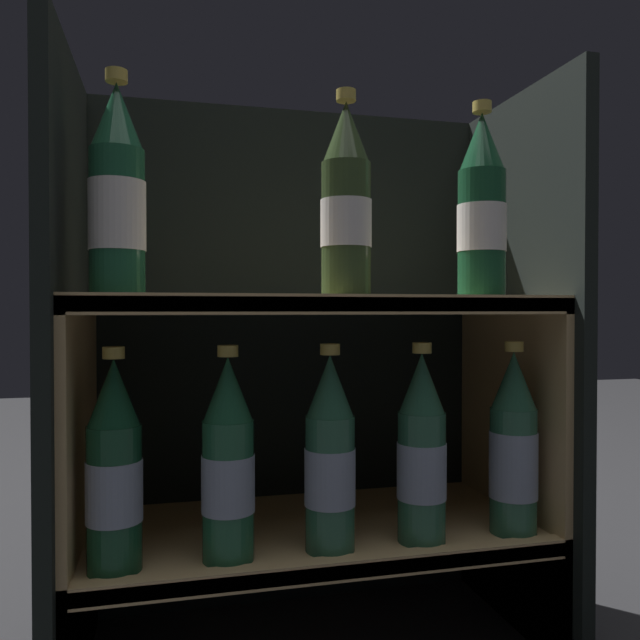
{
  "coord_description": "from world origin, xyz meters",
  "views": [
    {
      "loc": [
        -0.2,
        -0.72,
        0.49
      ],
      "look_at": [
        0.0,
        0.11,
        0.47
      ],
      "focal_mm": 35.0,
      "sensor_mm": 36.0,
      "label": 1
    }
  ],
  "objects_px": {
    "bottle_lower_front_0": "(114,472)",
    "bottle_lower_front_2": "(330,459)",
    "bottle_upper_front_1": "(346,206)",
    "bottle_lower_front_3": "(422,454)",
    "bottle_upper_front_2": "(482,211)",
    "bottle_lower_front_4": "(513,449)",
    "bottle_upper_front_0": "(117,197)",
    "bottle_lower_front_1": "(228,465)"
  },
  "relations": [
    {
      "from": "bottle_lower_front_0",
      "to": "bottle_lower_front_2",
      "type": "height_order",
      "value": "same"
    },
    {
      "from": "bottle_upper_front_1",
      "to": "bottle_lower_front_0",
      "type": "xyz_separation_m",
      "value": [
        -0.29,
        0.0,
        -0.33
      ]
    },
    {
      "from": "bottle_upper_front_1",
      "to": "bottle_lower_front_3",
      "type": "bearing_deg",
      "value": 0.0
    },
    {
      "from": "bottle_upper_front_2",
      "to": "bottle_lower_front_4",
      "type": "height_order",
      "value": "bottle_upper_front_2"
    },
    {
      "from": "bottle_upper_front_1",
      "to": "bottle_lower_front_2",
      "type": "distance_m",
      "value": 0.33
    },
    {
      "from": "bottle_lower_front_0",
      "to": "bottle_lower_front_4",
      "type": "distance_m",
      "value": 0.53
    },
    {
      "from": "bottle_upper_front_2",
      "to": "bottle_lower_front_4",
      "type": "xyz_separation_m",
      "value": [
        0.05,
        0.0,
        -0.33
      ]
    },
    {
      "from": "bottle_upper_front_0",
      "to": "bottle_lower_front_3",
      "type": "distance_m",
      "value": 0.51
    },
    {
      "from": "bottle_lower_front_0",
      "to": "bottle_lower_front_2",
      "type": "xyz_separation_m",
      "value": [
        0.26,
        0.0,
        -0.0
      ]
    },
    {
      "from": "bottle_lower_front_4",
      "to": "bottle_lower_front_3",
      "type": "bearing_deg",
      "value": 180.0
    },
    {
      "from": "bottle_upper_front_1",
      "to": "bottle_upper_front_2",
      "type": "xyz_separation_m",
      "value": [
        0.19,
        0.0,
        -0.0
      ]
    },
    {
      "from": "bottle_lower_front_0",
      "to": "bottle_lower_front_1",
      "type": "distance_m",
      "value": 0.13
    },
    {
      "from": "bottle_lower_front_2",
      "to": "bottle_lower_front_4",
      "type": "distance_m",
      "value": 0.26
    },
    {
      "from": "bottle_lower_front_4",
      "to": "bottle_lower_front_1",
      "type": "bearing_deg",
      "value": 180.0
    },
    {
      "from": "bottle_lower_front_1",
      "to": "bottle_upper_front_0",
      "type": "bearing_deg",
      "value": 180.0
    },
    {
      "from": "bottle_upper_front_0",
      "to": "bottle_upper_front_1",
      "type": "height_order",
      "value": "same"
    },
    {
      "from": "bottle_upper_front_1",
      "to": "bottle_lower_front_1",
      "type": "height_order",
      "value": "bottle_upper_front_1"
    },
    {
      "from": "bottle_upper_front_2",
      "to": "bottle_lower_front_2",
      "type": "distance_m",
      "value": 0.39
    },
    {
      "from": "bottle_upper_front_1",
      "to": "bottle_lower_front_1",
      "type": "bearing_deg",
      "value": 180.0
    },
    {
      "from": "bottle_upper_front_0",
      "to": "bottle_upper_front_1",
      "type": "bearing_deg",
      "value": -0.0
    },
    {
      "from": "bottle_upper_front_1",
      "to": "bottle_lower_front_0",
      "type": "relative_size",
      "value": 1.0
    },
    {
      "from": "bottle_upper_front_0",
      "to": "bottle_lower_front_0",
      "type": "height_order",
      "value": "bottle_upper_front_0"
    },
    {
      "from": "bottle_upper_front_0",
      "to": "bottle_upper_front_1",
      "type": "relative_size",
      "value": 1.0
    },
    {
      "from": "bottle_upper_front_2",
      "to": "bottle_lower_front_4",
      "type": "bearing_deg",
      "value": 0.0
    },
    {
      "from": "bottle_lower_front_2",
      "to": "bottle_lower_front_0",
      "type": "bearing_deg",
      "value": 180.0
    },
    {
      "from": "bottle_lower_front_0",
      "to": "bottle_lower_front_3",
      "type": "bearing_deg",
      "value": -0.0
    },
    {
      "from": "bottle_lower_front_0",
      "to": "bottle_lower_front_3",
      "type": "distance_m",
      "value": 0.39
    },
    {
      "from": "bottle_lower_front_2",
      "to": "bottle_lower_front_3",
      "type": "xyz_separation_m",
      "value": [
        0.13,
        -0.0,
        -0.0
      ]
    },
    {
      "from": "bottle_upper_front_2",
      "to": "bottle_lower_front_1",
      "type": "distance_m",
      "value": 0.47
    },
    {
      "from": "bottle_upper_front_0",
      "to": "bottle_lower_front_3",
      "type": "xyz_separation_m",
      "value": [
        0.39,
        -0.0,
        -0.33
      ]
    },
    {
      "from": "bottle_lower_front_4",
      "to": "bottle_upper_front_1",
      "type": "bearing_deg",
      "value": 180.0
    },
    {
      "from": "bottle_upper_front_0",
      "to": "bottle_lower_front_2",
      "type": "relative_size",
      "value": 1.0
    },
    {
      "from": "bottle_lower_front_1",
      "to": "bottle_lower_front_2",
      "type": "height_order",
      "value": "same"
    },
    {
      "from": "bottle_lower_front_0",
      "to": "bottle_lower_front_2",
      "type": "distance_m",
      "value": 0.26
    },
    {
      "from": "bottle_lower_front_2",
      "to": "bottle_lower_front_4",
      "type": "relative_size",
      "value": 1.0
    },
    {
      "from": "bottle_upper_front_2",
      "to": "bottle_lower_front_0",
      "type": "distance_m",
      "value": 0.58
    },
    {
      "from": "bottle_upper_front_2",
      "to": "bottle_upper_front_1",
      "type": "bearing_deg",
      "value": 180.0
    },
    {
      "from": "bottle_lower_front_1",
      "to": "bottle_lower_front_3",
      "type": "xyz_separation_m",
      "value": [
        0.26,
        -0.0,
        -0.0
      ]
    },
    {
      "from": "bottle_upper_front_1",
      "to": "bottle_upper_front_2",
      "type": "relative_size",
      "value": 1.0
    },
    {
      "from": "bottle_upper_front_0",
      "to": "bottle_lower_front_2",
      "type": "height_order",
      "value": "bottle_upper_front_0"
    },
    {
      "from": "bottle_upper_front_1",
      "to": "bottle_lower_front_2",
      "type": "bearing_deg",
      "value": 180.0
    },
    {
      "from": "bottle_lower_front_1",
      "to": "bottle_lower_front_4",
      "type": "relative_size",
      "value": 1.0
    }
  ]
}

